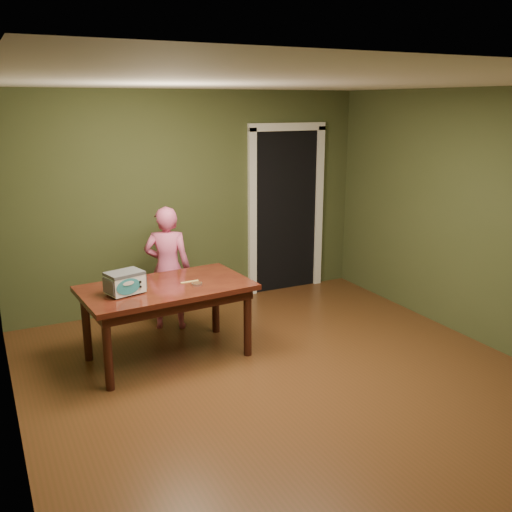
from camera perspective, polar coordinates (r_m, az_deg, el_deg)
The scene contains 8 objects.
floor at distance 5.22m, azimuth 3.80°, elevation -12.88°, with size 5.00×5.00×0.00m, color #532E17.
room_shell at distance 4.67m, azimuth 4.16°, elevation 5.93°, with size 4.52×5.02×2.61m.
doorway at distance 7.80m, azimuth 1.93°, elevation 4.82°, with size 1.10×0.66×2.25m.
dining_table at distance 5.58m, azimuth -8.94°, elevation -3.91°, with size 1.66×1.02×0.75m.
toy_oven at distance 5.34m, azimuth -12.98°, elevation -2.54°, with size 0.38×0.30×0.21m.
baking_pan at distance 5.52m, azimuth -5.93°, elevation -2.78°, with size 0.10×0.10×0.02m.
spatula at distance 5.61m, azimuth -6.65°, elevation -2.57°, with size 0.18×0.03×0.01m, color #E8C565.
child at distance 6.33m, azimuth -8.83°, elevation -1.21°, with size 0.50×0.33×1.38m, color #D25682.
Camera 1 is at (-2.35, -3.97, 2.45)m, focal length 40.00 mm.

